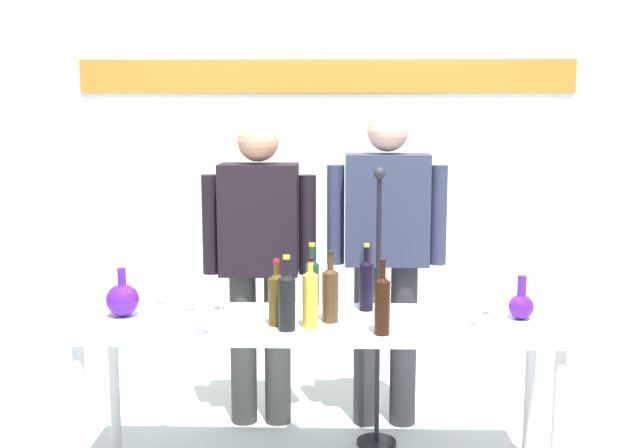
{
  "coord_description": "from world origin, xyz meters",
  "views": [
    {
      "loc": [
        0.1,
        -3.39,
        1.72
      ],
      "look_at": [
        0.0,
        0.15,
        1.17
      ],
      "focal_mm": 44.07,
      "sensor_mm": 36.0,
      "label": 1
    }
  ],
  "objects_px": {
    "wine_glass_left_3": "(190,291)",
    "wine_bottle_1": "(277,297)",
    "display_table": "(319,334)",
    "wine_glass_right_1": "(491,293)",
    "wine_glass_left_4": "(221,291)",
    "wine_bottle_3": "(382,303)",
    "decanter_blue_left": "(123,299)",
    "wine_glass_left_2": "(204,295)",
    "wine_bottle_2": "(312,280)",
    "wine_glass_right_2": "(486,288)",
    "microphone_stand": "(377,357)",
    "wine_glass_right_0": "(481,301)",
    "wine_bottle_0": "(366,283)",
    "wine_bottle_6": "(330,292)",
    "wine_bottle_5": "(310,297)",
    "presenter_right": "(386,247)",
    "presenter_left": "(259,254)",
    "wine_glass_left_5": "(164,284)",
    "wine_bottle_4": "(287,299)",
    "decanter_blue_right": "(521,305)",
    "wine_glass_left_0": "(202,311)",
    "wine_glass_left_1": "(197,284)"
  },
  "relations": [
    {
      "from": "decanter_blue_left",
      "to": "wine_glass_left_3",
      "type": "height_order",
      "value": "decanter_blue_left"
    },
    {
      "from": "wine_bottle_2",
      "to": "wine_glass_left_2",
      "type": "distance_m",
      "value": 0.54
    },
    {
      "from": "wine_bottle_1",
      "to": "wine_glass_left_2",
      "type": "height_order",
      "value": "wine_bottle_1"
    },
    {
      "from": "wine_bottle_6",
      "to": "wine_glass_left_0",
      "type": "height_order",
      "value": "wine_bottle_6"
    },
    {
      "from": "wine_bottle_0",
      "to": "wine_bottle_6",
      "type": "height_order",
      "value": "wine_bottle_6"
    },
    {
      "from": "wine_bottle_1",
      "to": "microphone_stand",
      "type": "xyz_separation_m",
      "value": [
        0.46,
        0.47,
        -0.42
      ]
    },
    {
      "from": "presenter_right",
      "to": "microphone_stand",
      "type": "xyz_separation_m",
      "value": [
        -0.05,
        -0.28,
        -0.51
      ]
    },
    {
      "from": "wine_glass_left_5",
      "to": "presenter_right",
      "type": "bearing_deg",
      "value": 21.73
    },
    {
      "from": "wine_glass_left_2",
      "to": "wine_bottle_2",
      "type": "bearing_deg",
      "value": 29.03
    },
    {
      "from": "wine_glass_right_0",
      "to": "wine_glass_right_1",
      "type": "xyz_separation_m",
      "value": [
        0.08,
        0.19,
        -0.01
      ]
    },
    {
      "from": "microphone_stand",
      "to": "presenter_left",
      "type": "bearing_deg",
      "value": 155.69
    },
    {
      "from": "display_table",
      "to": "decanter_blue_left",
      "type": "relative_size",
      "value": 9.53
    },
    {
      "from": "display_table",
      "to": "microphone_stand",
      "type": "bearing_deg",
      "value": 53.65
    },
    {
      "from": "wine_glass_left_4",
      "to": "wine_bottle_3",
      "type": "bearing_deg",
      "value": -26.61
    },
    {
      "from": "wine_bottle_5",
      "to": "wine_glass_right_1",
      "type": "xyz_separation_m",
      "value": [
        0.81,
        0.2,
        -0.03
      ]
    },
    {
      "from": "presenter_right",
      "to": "wine_bottle_5",
      "type": "bearing_deg",
      "value": -115.24
    },
    {
      "from": "wine_bottle_5",
      "to": "wine_glass_right_0",
      "type": "distance_m",
      "value": 0.73
    },
    {
      "from": "wine_bottle_0",
      "to": "wine_glass_right_1",
      "type": "relative_size",
      "value": 2.18
    },
    {
      "from": "wine_bottle_1",
      "to": "wine_glass_left_1",
      "type": "distance_m",
      "value": 0.5
    },
    {
      "from": "wine_bottle_3",
      "to": "wine_glass_left_2",
      "type": "distance_m",
      "value": 0.8
    },
    {
      "from": "presenter_left",
      "to": "wine_glass_right_1",
      "type": "height_order",
      "value": "presenter_left"
    },
    {
      "from": "presenter_right",
      "to": "wine_glass_left_4",
      "type": "distance_m",
      "value": 0.95
    },
    {
      "from": "wine_bottle_1",
      "to": "wine_bottle_4",
      "type": "relative_size",
      "value": 0.9
    },
    {
      "from": "wine_bottle_6",
      "to": "wine_glass_left_3",
      "type": "distance_m",
      "value": 0.66
    },
    {
      "from": "decanter_blue_left",
      "to": "wine_glass_left_1",
      "type": "height_order",
      "value": "decanter_blue_left"
    },
    {
      "from": "wine_bottle_4",
      "to": "wine_bottle_5",
      "type": "xyz_separation_m",
      "value": [
        0.1,
        0.05,
        -0.0
      ]
    },
    {
      "from": "display_table",
      "to": "decanter_blue_left",
      "type": "bearing_deg",
      "value": 177.82
    },
    {
      "from": "wine_glass_left_4",
      "to": "microphone_stand",
      "type": "bearing_deg",
      "value": 17.47
    },
    {
      "from": "presenter_right",
      "to": "wine_bottle_6",
      "type": "xyz_separation_m",
      "value": [
        -0.28,
        -0.69,
        -0.08
      ]
    },
    {
      "from": "wine_bottle_5",
      "to": "decanter_blue_right",
      "type": "bearing_deg",
      "value": 9.44
    },
    {
      "from": "wine_glass_left_3",
      "to": "wine_bottle_4",
      "type": "bearing_deg",
      "value": -30.54
    },
    {
      "from": "wine_glass_left_5",
      "to": "wine_bottle_2",
      "type": "bearing_deg",
      "value": 0.4
    },
    {
      "from": "wine_bottle_1",
      "to": "wine_bottle_4",
      "type": "distance_m",
      "value": 0.09
    },
    {
      "from": "display_table",
      "to": "wine_glass_right_0",
      "type": "bearing_deg",
      "value": -8.57
    },
    {
      "from": "wine_bottle_1",
      "to": "wine_bottle_6",
      "type": "relative_size",
      "value": 0.92
    },
    {
      "from": "wine_glass_right_0",
      "to": "microphone_stand",
      "type": "bearing_deg",
      "value": 130.65
    },
    {
      "from": "wine_glass_left_3",
      "to": "wine_bottle_1",
      "type": "bearing_deg",
      "value": -25.49
    },
    {
      "from": "display_table",
      "to": "wine_glass_left_1",
      "type": "relative_size",
      "value": 13.99
    },
    {
      "from": "display_table",
      "to": "wine_bottle_1",
      "type": "bearing_deg",
      "value": -152.98
    },
    {
      "from": "wine_glass_left_0",
      "to": "decanter_blue_left",
      "type": "bearing_deg",
      "value": 146.4
    },
    {
      "from": "wine_glass_left_2",
      "to": "microphone_stand",
      "type": "xyz_separation_m",
      "value": [
        0.79,
        0.41,
        -0.41
      ]
    },
    {
      "from": "presenter_right",
      "to": "wine_glass_right_1",
      "type": "distance_m",
      "value": 0.73
    },
    {
      "from": "decanter_blue_right",
      "to": "wine_glass_left_0",
      "type": "height_order",
      "value": "decanter_blue_right"
    },
    {
      "from": "display_table",
      "to": "wine_glass_right_1",
      "type": "bearing_deg",
      "value": 5.97
    },
    {
      "from": "wine_bottle_3",
      "to": "wine_glass_right_0",
      "type": "height_order",
      "value": "wine_bottle_3"
    },
    {
      "from": "wine_glass_left_2",
      "to": "wine_glass_left_4",
      "type": "distance_m",
      "value": 0.18
    },
    {
      "from": "wine_bottle_2",
      "to": "wine_glass_right_2",
      "type": "bearing_deg",
      "value": -4.74
    },
    {
      "from": "wine_bottle_0",
      "to": "microphone_stand",
      "type": "bearing_deg",
      "value": 72.98
    },
    {
      "from": "presenter_right",
      "to": "wine_bottle_4",
      "type": "bearing_deg",
      "value": -119.4
    },
    {
      "from": "wine_glass_left_0",
      "to": "wine_glass_right_0",
      "type": "height_order",
      "value": "wine_glass_right_0"
    }
  ]
}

